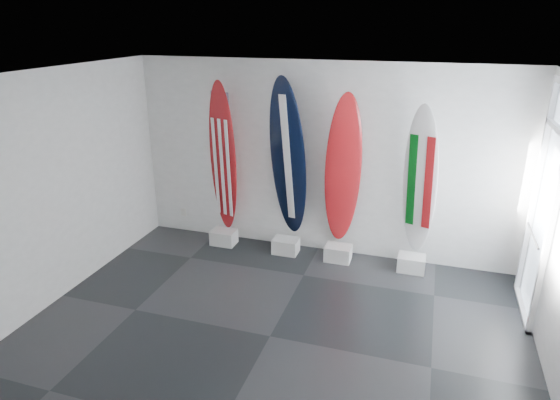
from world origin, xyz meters
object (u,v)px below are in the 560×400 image
(surfboard_usa, at_px, (223,158))
(surfboard_swiss, at_px, (343,171))
(surfboard_navy, at_px, (288,160))
(surfboard_italy, at_px, (420,182))

(surfboard_usa, height_order, surfboard_swiss, surfboard_usa)
(surfboard_navy, bearing_deg, surfboard_swiss, 10.20)
(surfboard_navy, relative_size, surfboard_italy, 1.15)
(surfboard_navy, xyz_separation_m, surfboard_italy, (1.97, 0.00, -0.16))
(surfboard_navy, xyz_separation_m, surfboard_swiss, (0.85, 0.00, -0.10))
(surfboard_italy, bearing_deg, surfboard_swiss, -160.60)
(surfboard_usa, bearing_deg, surfboard_swiss, 19.19)
(surfboard_usa, distance_m, surfboard_navy, 1.09)
(surfboard_navy, distance_m, surfboard_italy, 1.97)
(surfboard_navy, distance_m, surfboard_swiss, 0.86)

